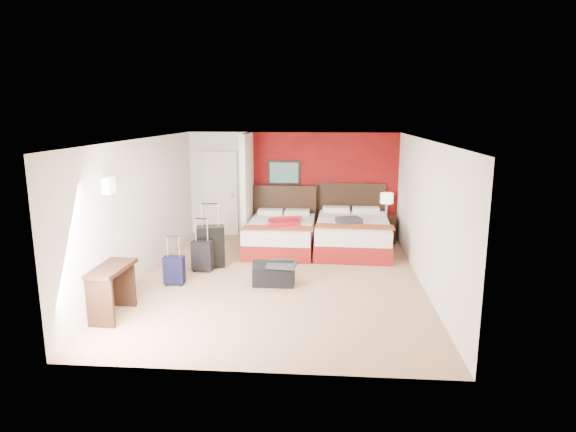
# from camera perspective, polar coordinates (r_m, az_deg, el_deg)

# --- Properties ---
(ground) EXTENTS (6.50, 6.50, 0.00)m
(ground) POSITION_cam_1_polar(r_m,az_deg,el_deg) (8.89, -0.93, -7.38)
(ground) COLOR tan
(ground) RESTS_ON ground
(room_walls) EXTENTS (5.02, 6.52, 2.50)m
(room_walls) POSITION_cam_1_polar(r_m,az_deg,el_deg) (10.16, -8.11, 2.27)
(room_walls) COLOR silver
(room_walls) RESTS_ON ground
(red_accent_panel) EXTENTS (3.50, 0.04, 2.50)m
(red_accent_panel) POSITION_cam_1_polar(r_m,az_deg,el_deg) (11.71, 4.21, 3.60)
(red_accent_panel) COLOR maroon
(red_accent_panel) RESTS_ON ground
(partition_wall) EXTENTS (0.12, 1.20, 2.50)m
(partition_wall) POSITION_cam_1_polar(r_m,az_deg,el_deg) (11.24, -4.79, 3.24)
(partition_wall) COLOR silver
(partition_wall) RESTS_ON ground
(entry_door) EXTENTS (0.82, 0.06, 2.05)m
(entry_door) POSITION_cam_1_polar(r_m,az_deg,el_deg) (11.98, -7.86, 2.63)
(entry_door) COLOR silver
(entry_door) RESTS_ON ground
(bed_left) EXTENTS (1.47, 2.07, 0.61)m
(bed_left) POSITION_cam_1_polar(r_m,az_deg,el_deg) (10.69, -0.86, -2.33)
(bed_left) COLOR white
(bed_left) RESTS_ON ground
(bed_right) EXTENTS (1.65, 2.29, 0.67)m
(bed_right) POSITION_cam_1_polar(r_m,az_deg,el_deg) (10.73, 7.53, -2.22)
(bed_right) COLOR silver
(bed_right) RESTS_ON ground
(red_suitcase_open) EXTENTS (0.86, 1.02, 0.11)m
(red_suitcase_open) POSITION_cam_1_polar(r_m,az_deg,el_deg) (10.50, -0.37, -0.57)
(red_suitcase_open) COLOR #AE0E1D
(red_suitcase_open) RESTS_ON bed_left
(jacket_bundle) EXTENTS (0.58, 0.53, 0.12)m
(jacket_bundle) POSITION_cam_1_polar(r_m,az_deg,el_deg) (10.35, 7.12, -0.52)
(jacket_bundle) COLOR #3A3A40
(jacket_bundle) RESTS_ON bed_right
(nightstand) EXTENTS (0.49, 0.49, 0.62)m
(nightstand) POSITION_cam_1_polar(r_m,az_deg,el_deg) (11.56, 11.32, -1.46)
(nightstand) COLOR black
(nightstand) RESTS_ON ground
(table_lamp) EXTENTS (0.30, 0.30, 0.53)m
(table_lamp) POSITION_cam_1_polar(r_m,az_deg,el_deg) (11.44, 11.44, 1.33)
(table_lamp) COLOR white
(table_lamp) RESTS_ON nightstand
(suitcase_black) EXTENTS (0.59, 0.44, 0.78)m
(suitcase_black) POSITION_cam_1_polar(r_m,az_deg,el_deg) (9.58, -8.99, -3.65)
(suitcase_black) COLOR black
(suitcase_black) RESTS_ON ground
(suitcase_charcoal) EXTENTS (0.39, 0.26, 0.56)m
(suitcase_charcoal) POSITION_cam_1_polar(r_m,az_deg,el_deg) (9.39, -9.96, -4.73)
(suitcase_charcoal) COLOR black
(suitcase_charcoal) RESTS_ON ground
(suitcase_navy) EXTENTS (0.35, 0.22, 0.48)m
(suitcase_navy) POSITION_cam_1_polar(r_m,az_deg,el_deg) (8.77, -13.14, -6.33)
(suitcase_navy) COLOR black
(suitcase_navy) RESTS_ON ground
(duffel_bag) EXTENTS (0.71, 0.38, 0.36)m
(duffel_bag) POSITION_cam_1_polar(r_m,az_deg,el_deg) (8.55, -1.67, -6.90)
(duffel_bag) COLOR black
(duffel_bag) RESTS_ON ground
(jacket_draped) EXTENTS (0.52, 0.46, 0.06)m
(jacket_draped) POSITION_cam_1_polar(r_m,az_deg,el_deg) (8.43, -0.69, -5.67)
(jacket_draped) COLOR #36363B
(jacket_draped) RESTS_ON duffel_bag
(desk) EXTENTS (0.50, 0.94, 0.77)m
(desk) POSITION_cam_1_polar(r_m,az_deg,el_deg) (7.67, -19.95, -8.28)
(desk) COLOR black
(desk) RESTS_ON ground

